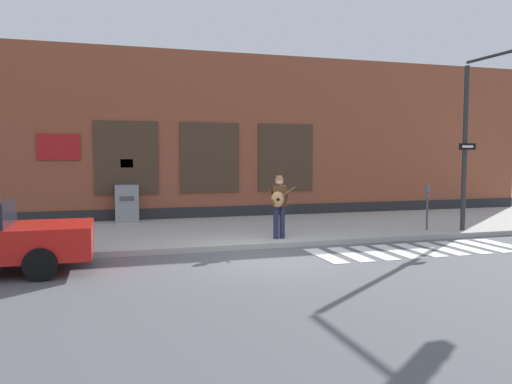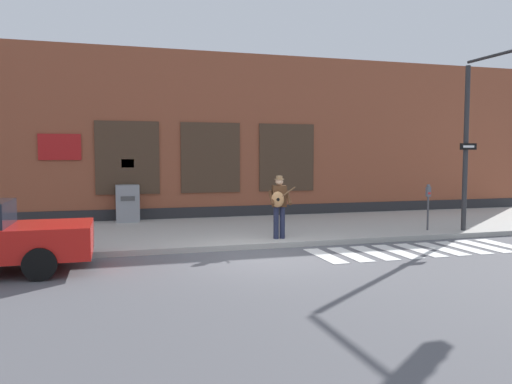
# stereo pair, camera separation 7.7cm
# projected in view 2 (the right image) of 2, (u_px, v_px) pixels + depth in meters

# --- Properties ---
(ground_plane) EXTENTS (160.00, 160.00, 0.00)m
(ground_plane) POSITION_uv_depth(u_px,v_px,m) (268.00, 258.00, 12.04)
(ground_plane) COLOR #56565B
(sidewalk) EXTENTS (28.00, 5.99, 0.15)m
(sidewalk) POSITION_uv_depth(u_px,v_px,m) (229.00, 230.00, 15.98)
(sidewalk) COLOR #ADAAA3
(sidewalk) RESTS_ON ground
(building_backdrop) EXTENTS (28.00, 4.06, 6.34)m
(building_backdrop) POSITION_uv_depth(u_px,v_px,m) (201.00, 139.00, 20.54)
(building_backdrop) COLOR brown
(building_backdrop) RESTS_ON ground
(crosswalk) EXTENTS (5.78, 1.90, 0.01)m
(crosswalk) POSITION_uv_depth(u_px,v_px,m) (420.00, 250.00, 13.02)
(crosswalk) COLOR silver
(crosswalk) RESTS_ON ground
(busker) EXTENTS (0.72, 0.58, 1.76)m
(busker) POSITION_uv_depth(u_px,v_px,m) (279.00, 203.00, 13.86)
(busker) COLOR #1E233D
(busker) RESTS_ON sidewalk
(traffic_light) EXTENTS (0.60, 2.80, 5.25)m
(traffic_light) POSITION_uv_depth(u_px,v_px,m) (492.00, 110.00, 14.29)
(traffic_light) COLOR #2D2D30
(traffic_light) RESTS_ON sidewalk
(parking_meter) EXTENTS (0.13, 0.11, 1.44)m
(parking_meter) POSITION_uv_depth(u_px,v_px,m) (428.00, 200.00, 15.53)
(parking_meter) COLOR #47474C
(parking_meter) RESTS_ON sidewalk
(utility_box) EXTENTS (0.80, 0.66, 1.30)m
(utility_box) POSITION_uv_depth(u_px,v_px,m) (128.00, 203.00, 17.52)
(utility_box) COLOR gray
(utility_box) RESTS_ON sidewalk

